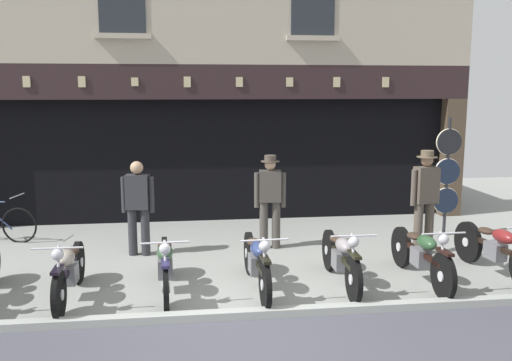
{
  "coord_description": "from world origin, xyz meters",
  "views": [
    {
      "loc": [
        -0.59,
        -6.39,
        2.82
      ],
      "look_at": [
        0.58,
        2.74,
        1.28
      ],
      "focal_mm": 38.77,
      "sensor_mm": 36.0,
      "label": 1
    }
  ],
  "objects": [
    {
      "name": "tyre_sign_pole",
      "position": [
        4.35,
        3.46,
        1.24
      ],
      "size": [
        0.51,
        0.06,
        2.29
      ],
      "color": "#232328",
      "rests_on": "ground"
    },
    {
      "name": "motorcycle_left",
      "position": [
        -2.18,
        0.97,
        0.41
      ],
      "size": [
        0.62,
        1.93,
        0.9
      ],
      "rotation": [
        0.0,
        0.0,
        3.14
      ],
      "color": "black",
      "rests_on": "ground"
    },
    {
      "name": "motorcycle_far_right",
      "position": [
        4.04,
        1.14,
        0.43
      ],
      "size": [
        0.62,
        2.05,
        0.93
      ],
      "rotation": [
        0.0,
        0.0,
        3.24
      ],
      "color": "black",
      "rests_on": "ground"
    },
    {
      "name": "shopkeeper_center",
      "position": [
        0.87,
        3.06,
        0.92
      ],
      "size": [
        0.56,
        0.33,
        1.67
      ],
      "rotation": [
        0.0,
        0.0,
        3.05
      ],
      "color": "#47423D",
      "rests_on": "ground"
    },
    {
      "name": "motorcycle_center_right",
      "position": [
        1.6,
        1.04,
        0.42
      ],
      "size": [
        0.62,
        2.0,
        0.92
      ],
      "rotation": [
        0.0,
        0.0,
        3.12
      ],
      "color": "black",
      "rests_on": "ground"
    },
    {
      "name": "motorcycle_center_left",
      "position": [
        -0.9,
        1.07,
        0.41
      ],
      "size": [
        0.62,
        1.94,
        0.9
      ],
      "rotation": [
        0.0,
        0.0,
        3.19
      ],
      "color": "black",
      "rests_on": "ground"
    },
    {
      "name": "salesman_right",
      "position": [
        3.44,
        2.38,
        1.0
      ],
      "size": [
        0.55,
        0.34,
        1.79
      ],
      "rotation": [
        0.0,
        0.0,
        3.33
      ],
      "color": "brown",
      "rests_on": "ground"
    },
    {
      "name": "advert_board_near",
      "position": [
        -2.35,
        5.4,
        1.75
      ],
      "size": [
        0.73,
        0.03,
        0.99
      ],
      "color": "silver"
    },
    {
      "name": "salesman_left",
      "position": [
        -1.41,
        2.93,
        0.9
      ],
      "size": [
        0.55,
        0.28,
        1.62
      ],
      "rotation": [
        0.0,
        0.0,
        2.99
      ],
      "color": "#2D2D33",
      "rests_on": "ground"
    },
    {
      "name": "motorcycle_right",
      "position": [
        2.81,
        1.04,
        0.42
      ],
      "size": [
        0.62,
        2.06,
        0.92
      ],
      "rotation": [
        0.0,
        0.0,
        3.16
      ],
      "color": "black",
      "rests_on": "ground"
    },
    {
      "name": "advert_board_far",
      "position": [
        -3.49,
        5.4,
        1.78
      ],
      "size": [
        0.66,
        0.03,
        1.05
      ],
      "color": "silver"
    },
    {
      "name": "shop_facade",
      "position": [
        0.0,
        7.04,
        1.65
      ],
      "size": [
        11.3,
        4.42,
        5.95
      ],
      "color": "black",
      "rests_on": "ground"
    },
    {
      "name": "motorcycle_center",
      "position": [
        0.37,
        1.02,
        0.42
      ],
      "size": [
        0.62,
        2.07,
        0.92
      ],
      "rotation": [
        0.0,
        0.0,
        3.17
      ],
      "color": "black",
      "rests_on": "ground"
    }
  ]
}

